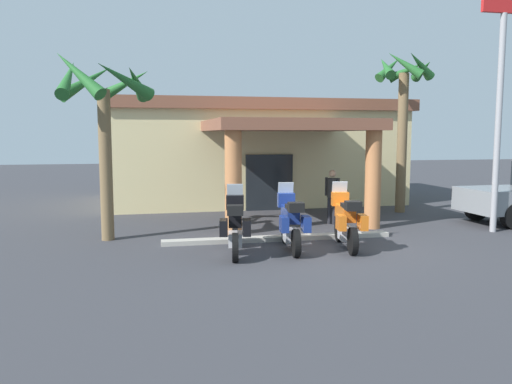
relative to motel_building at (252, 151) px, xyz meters
name	(u,v)px	position (x,y,z in m)	size (l,w,h in m)	color
ground_plane	(329,247)	(0.04, -9.54, -2.15)	(80.00, 80.00, 0.00)	#38383D
motel_building	(252,151)	(0.00, 0.00, 0.00)	(12.19, 11.32, 4.21)	beige
motorcycle_black	(235,225)	(-2.41, -9.82, -1.45)	(0.84, 2.20, 1.61)	black
motorcycle_blue	(291,222)	(-1.00, -9.66, -1.45)	(0.76, 2.21, 1.61)	black
motorcycle_orange	(346,221)	(0.42, -9.73, -1.45)	(0.84, 2.20, 1.61)	black
pedestrian	(332,193)	(1.29, -6.36, -1.14)	(0.37, 0.43, 1.73)	black
palm_tree_roadside	(104,102)	(-5.51, -7.45, 1.55)	(2.66, 2.75, 5.03)	brown
palm_tree_near_portico	(404,97)	(4.66, -4.45, 2.04)	(2.03, 2.16, 5.82)	brown
roadside_sign	(501,63)	(5.48, -8.56, 2.72)	(1.40, 0.18, 7.34)	#99999E
curb_strip	(279,238)	(-1.00, -8.48, -2.09)	(6.25, 0.36, 0.12)	#ADA89E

